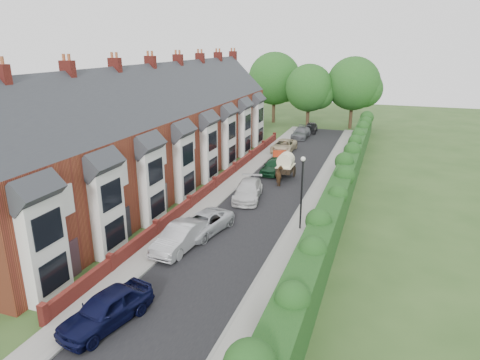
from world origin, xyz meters
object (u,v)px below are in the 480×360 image
at_px(car_white, 248,190).
at_px(car_green, 274,166).
at_px(horse_cart, 286,164).
at_px(horse, 280,176).
at_px(car_red, 279,157).
at_px(car_navy, 106,309).
at_px(car_beige, 284,146).
at_px(car_grey, 301,133).
at_px(car_black, 311,128).
at_px(car_silver_a, 180,237).
at_px(lamppost, 302,184).
at_px(car_silver_b, 204,223).

bearing_deg(car_white, car_green, 78.86).
bearing_deg(horse_cart, horse, -90.00).
bearing_deg(car_red, car_navy, -105.88).
distance_m(car_red, car_beige, 5.12).
relative_size(car_white, car_grey, 1.03).
relative_size(car_black, horse, 2.19).
bearing_deg(car_navy, car_white, 100.71).
bearing_deg(car_silver_a, horse, 84.41).
xyz_separation_m(car_beige, car_grey, (0.37, 8.13, 0.01)).
distance_m(car_green, car_grey, 16.82).
relative_size(car_navy, horse, 2.49).
relative_size(car_grey, horse, 2.62).
distance_m(lamppost, car_silver_a, 8.61).
xyz_separation_m(car_white, horse, (1.54, 4.47, 0.06)).
distance_m(car_navy, car_grey, 41.97).
bearing_deg(car_white, lamppost, -50.95).
xyz_separation_m(car_white, horse_cart, (1.54, 6.48, 0.67)).
bearing_deg(car_grey, horse_cart, -82.26).
height_order(car_green, horse, horse).
relative_size(car_red, car_grey, 0.83).
distance_m(car_navy, car_red, 28.79).
distance_m(car_silver_a, car_green, 17.43).
bearing_deg(horse, car_white, 49.45).
xyz_separation_m(lamppost, horse_cart, (-3.70, 11.04, -1.90)).
bearing_deg(car_black, car_grey, -101.90).
bearing_deg(car_red, car_black, 74.89).
height_order(car_navy, car_red, car_navy).
bearing_deg(horse_cart, car_beige, 104.61).
relative_size(car_beige, horse, 2.69).
bearing_deg(horse, car_silver_a, 57.71).
relative_size(car_navy, car_white, 0.92).
height_order(car_navy, car_silver_b, car_navy).
height_order(car_grey, horse, horse).
bearing_deg(horse_cart, car_black, 94.22).
relative_size(car_silver_b, car_red, 1.21).
bearing_deg(lamppost, car_white, 138.96).
bearing_deg(car_green, car_black, 96.31).
bearing_deg(horse, car_red, -96.79).
distance_m(lamppost, car_white, 7.41).
bearing_deg(car_silver_b, car_navy, -79.19).
height_order(car_black, horse_cart, horse_cart).
bearing_deg(car_grey, car_red, -87.44).
bearing_deg(horse_cart, car_grey, 96.96).
height_order(car_silver_a, car_silver_b, car_silver_a).
bearing_deg(car_silver_b, car_white, 95.58).
bearing_deg(car_red, horse, -89.85).
bearing_deg(car_silver_b, car_silver_a, -87.45).
relative_size(car_grey, horse_cart, 1.44).
relative_size(car_silver_a, car_grey, 0.97).
distance_m(car_silver_a, car_silver_b, 2.61).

